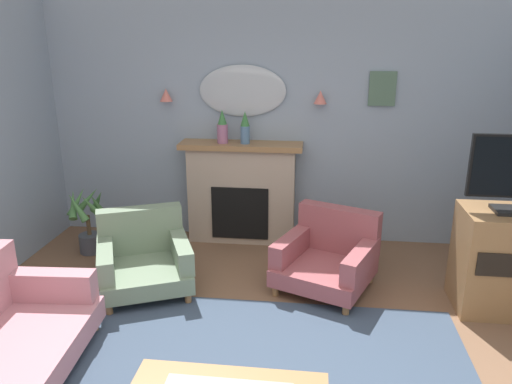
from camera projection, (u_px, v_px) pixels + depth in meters
wall_back at (280, 118)px, 5.50m from camera, size 6.23×0.10×2.82m
fireplace at (242, 194)px, 5.59m from camera, size 1.36×0.36×1.16m
mantel_vase_right at (222, 128)px, 5.36m from camera, size 0.12×0.12×0.37m
mantel_vase_centre at (245, 128)px, 5.33m from camera, size 0.10×0.10×0.35m
wall_mirror at (242, 91)px, 5.38m from camera, size 0.96×0.06×0.56m
wall_sconce_left at (166, 95)px, 5.44m from camera, size 0.14×0.14×0.14m
wall_sconce_right at (320, 97)px, 5.25m from camera, size 0.14×0.14×0.14m
framed_picture at (382, 89)px, 5.21m from camera, size 0.28×0.03×0.36m
armchair_beside_couch at (329, 255)px, 4.65m from camera, size 1.06×1.07×0.71m
armchair_near_fireplace at (144, 257)px, 4.62m from camera, size 1.06×1.07×0.71m
tv_cabinet at (506, 261)px, 4.21m from camera, size 0.80×0.57×0.90m
potted_plant_small_fern at (88, 219)px, 5.33m from camera, size 0.44×0.44×0.73m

